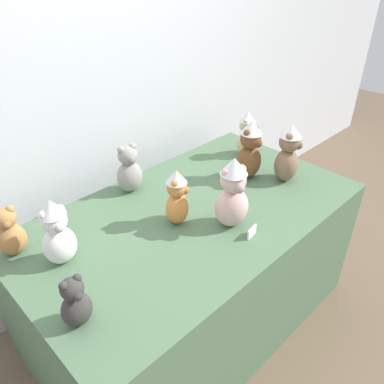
{
  "coord_description": "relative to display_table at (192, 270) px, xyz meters",
  "views": [
    {
      "loc": [
        -1.09,
        -0.86,
        1.93
      ],
      "look_at": [
        0.0,
        0.25,
        0.92
      ],
      "focal_mm": 35.88,
      "sensor_mm": 36.0,
      "label": 1
    }
  ],
  "objects": [
    {
      "name": "teddy_bear_charcoal",
      "position": [
        -0.75,
        -0.2,
        0.5
      ],
      "size": [
        0.11,
        0.1,
        0.22
      ],
      "rotation": [
        0.0,
        0.0,
        -0.02
      ],
      "color": "#383533",
      "rests_on": "display_table"
    },
    {
      "name": "teddy_bear_ash",
      "position": [
        -0.09,
        0.38,
        0.53
      ],
      "size": [
        0.16,
        0.14,
        0.27
      ],
      "rotation": [
        0.0,
        0.0,
        -0.18
      ],
      "color": "gray",
      "rests_on": "display_table"
    },
    {
      "name": "wall_back",
      "position": [
        0.0,
        0.75,
        0.9
      ],
      "size": [
        7.0,
        0.08,
        2.6
      ],
      "primitive_type": "cube",
      "color": "silver",
      "rests_on": "ground_plane"
    },
    {
      "name": "teddy_bear_blush",
      "position": [
        0.06,
        -0.2,
        0.57
      ],
      "size": [
        0.2,
        0.19,
        0.36
      ],
      "rotation": [
        0.0,
        0.0,
        -0.4
      ],
      "color": "beige",
      "rests_on": "display_table"
    },
    {
      "name": "teddy_bear_caramel",
      "position": [
        -0.76,
        0.32,
        0.51
      ],
      "size": [
        0.15,
        0.13,
        0.24
      ],
      "rotation": [
        0.0,
        0.0,
        -0.26
      ],
      "color": "#B27A42",
      "rests_on": "display_table"
    },
    {
      "name": "teddy_bear_snow",
      "position": [
        -0.63,
        0.13,
        0.55
      ],
      "size": [
        0.15,
        0.13,
        0.31
      ],
      "rotation": [
        0.0,
        0.0,
        -0.08
      ],
      "color": "white",
      "rests_on": "display_table"
    },
    {
      "name": "teddy_bear_chestnut",
      "position": [
        0.47,
        0.03,
        0.57
      ],
      "size": [
        0.16,
        0.14,
        0.34
      ],
      "rotation": [
        0.0,
        0.0,
        0.03
      ],
      "color": "brown",
      "rests_on": "display_table"
    },
    {
      "name": "ground_plane",
      "position": [
        0.0,
        -0.25,
        -0.4
      ],
      "size": [
        10.0,
        10.0,
        0.0
      ],
      "primitive_type": "plane",
      "color": "brown"
    },
    {
      "name": "teddy_bear_sand",
      "position": [
        0.69,
        0.22,
        0.54
      ],
      "size": [
        0.16,
        0.14,
        0.28
      ],
      "rotation": [
        0.0,
        0.0,
        0.32
      ],
      "color": "#CCB78E",
      "rests_on": "display_table"
    },
    {
      "name": "teddy_bear_ginger",
      "position": [
        -0.1,
        -0.01,
        0.54
      ],
      "size": [
        0.17,
        0.16,
        0.28
      ],
      "rotation": [
        0.0,
        0.0,
        0.56
      ],
      "color": "#D17F3D",
      "rests_on": "display_table"
    },
    {
      "name": "name_card_front_left",
      "position": [
        0.06,
        -0.33,
        0.42
      ],
      "size": [
        0.07,
        0.02,
        0.05
      ],
      "primitive_type": "cube",
      "rotation": [
        0.0,
        0.0,
        0.16
      ],
      "color": "white",
      "rests_on": "display_table"
    },
    {
      "name": "display_table",
      "position": [
        0.0,
        0.0,
        0.0
      ],
      "size": [
        1.75,
        1.0,
        0.8
      ],
      "primitive_type": "cube",
      "color": "#4C6B4C",
      "rests_on": "ground_plane"
    },
    {
      "name": "teddy_bear_mocha",
      "position": [
        0.6,
        -0.14,
        0.56
      ],
      "size": [
        0.19,
        0.18,
        0.34
      ],
      "rotation": [
        0.0,
        0.0,
        0.4
      ],
      "color": "#7F6047",
      "rests_on": "display_table"
    }
  ]
}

